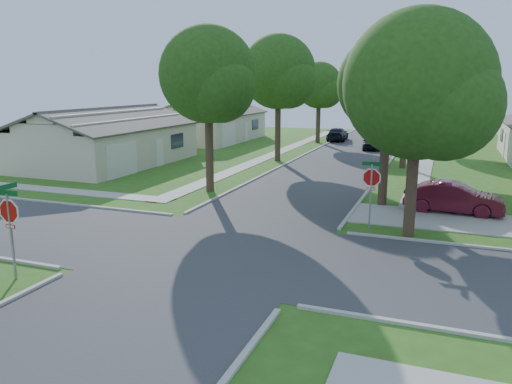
{
  "coord_description": "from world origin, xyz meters",
  "views": [
    {
      "loc": [
        7.35,
        -15.61,
        5.9
      ],
      "look_at": [
        0.38,
        2.83,
        1.6
      ],
      "focal_mm": 35.0,
      "sensor_mm": 36.0,
      "label": 1
    }
  ],
  "objects_px": {
    "tree_w_mid": "(279,75)",
    "car_driveway": "(454,198)",
    "stop_sign_ne": "(371,181)",
    "tree_ne_corner": "(420,92)",
    "stop_sign_sw": "(9,215)",
    "tree_w_near": "(209,79)",
    "tree_w_far": "(320,87)",
    "house_nw_near": "(108,144)",
    "car_curb_west": "(337,134)",
    "tree_e_mid": "(409,78)",
    "car_curb_east": "(372,142)",
    "house_nw_far": "(209,126)",
    "tree_e_far": "(419,83)",
    "tree_e_near": "(389,89)"
  },
  "relations": [
    {
      "from": "tree_w_near",
      "to": "house_nw_far",
      "type": "distance_m",
      "value": 26.05
    },
    {
      "from": "tree_w_mid",
      "to": "tree_e_far",
      "type": "bearing_deg",
      "value": 54.15
    },
    {
      "from": "tree_w_mid",
      "to": "tree_ne_corner",
      "type": "distance_m",
      "value": 20.1
    },
    {
      "from": "tree_e_near",
      "to": "tree_w_near",
      "type": "relative_size",
      "value": 0.92
    },
    {
      "from": "tree_w_near",
      "to": "tree_e_far",
      "type": "bearing_deg",
      "value": 69.4
    },
    {
      "from": "stop_sign_ne",
      "to": "tree_e_far",
      "type": "distance_m",
      "value": 29.57
    },
    {
      "from": "tree_ne_corner",
      "to": "stop_sign_ne",
      "type": "bearing_deg",
      "value": 163.45
    },
    {
      "from": "stop_sign_sw",
      "to": "car_curb_west",
      "type": "bearing_deg",
      "value": 87.92
    },
    {
      "from": "stop_sign_sw",
      "to": "tree_ne_corner",
      "type": "bearing_deg",
      "value": 38.84
    },
    {
      "from": "tree_ne_corner",
      "to": "house_nw_near",
      "type": "xyz_separation_m",
      "value": [
        -22.35,
        10.79,
        -4.08
      ]
    },
    {
      "from": "car_curb_west",
      "to": "tree_w_far",
      "type": "bearing_deg",
      "value": 56.05
    },
    {
      "from": "stop_sign_sw",
      "to": "car_curb_east",
      "type": "distance_m",
      "value": 35.75
    },
    {
      "from": "tree_w_far",
      "to": "house_nw_near",
      "type": "xyz_separation_m",
      "value": [
        -11.34,
        -19.01,
        -3.99
      ]
    },
    {
      "from": "tree_e_mid",
      "to": "tree_w_near",
      "type": "relative_size",
      "value": 1.03
    },
    {
      "from": "tree_w_far",
      "to": "house_nw_near",
      "type": "relative_size",
      "value": 0.59
    },
    {
      "from": "tree_w_far",
      "to": "house_nw_far",
      "type": "xyz_separation_m",
      "value": [
        -11.34,
        -2.01,
        -3.99
      ]
    },
    {
      "from": "tree_e_near",
      "to": "tree_e_mid",
      "type": "distance_m",
      "value": 12.02
    },
    {
      "from": "tree_e_far",
      "to": "car_curb_east",
      "type": "distance_m",
      "value": 7.26
    },
    {
      "from": "stop_sign_ne",
      "to": "tree_w_near",
      "type": "height_order",
      "value": "tree_w_near"
    },
    {
      "from": "tree_e_mid",
      "to": "tree_w_far",
      "type": "distance_m",
      "value": 16.06
    },
    {
      "from": "tree_e_near",
      "to": "tree_ne_corner",
      "type": "bearing_deg",
      "value": -71.47
    },
    {
      "from": "tree_e_far",
      "to": "tree_w_far",
      "type": "relative_size",
      "value": 1.09
    },
    {
      "from": "tree_w_near",
      "to": "tree_w_far",
      "type": "relative_size",
      "value": 1.12
    },
    {
      "from": "tree_w_mid",
      "to": "car_driveway",
      "type": "xyz_separation_m",
      "value": [
        12.6,
        -12.31,
        -5.77
      ]
    },
    {
      "from": "tree_ne_corner",
      "to": "tree_e_mid",
      "type": "bearing_deg",
      "value": 95.45
    },
    {
      "from": "tree_w_mid",
      "to": "car_curb_west",
      "type": "relative_size",
      "value": 2.06
    },
    {
      "from": "tree_e_near",
      "to": "tree_w_near",
      "type": "bearing_deg",
      "value": 180.0
    },
    {
      "from": "stop_sign_sw",
      "to": "tree_w_near",
      "type": "relative_size",
      "value": 0.33
    },
    {
      "from": "tree_w_far",
      "to": "car_curb_east",
      "type": "bearing_deg",
      "value": -30.68
    },
    {
      "from": "stop_sign_ne",
      "to": "car_curb_west",
      "type": "relative_size",
      "value": 0.64
    },
    {
      "from": "tree_ne_corner",
      "to": "car_curb_east",
      "type": "xyz_separation_m",
      "value": [
        -5.16,
        26.33,
        -4.91
      ]
    },
    {
      "from": "stop_sign_sw",
      "to": "tree_w_near",
      "type": "height_order",
      "value": "tree_w_near"
    },
    {
      "from": "tree_e_mid",
      "to": "house_nw_far",
      "type": "distance_m",
      "value": 23.95
    },
    {
      "from": "tree_e_far",
      "to": "house_nw_far",
      "type": "bearing_deg",
      "value": -174.47
    },
    {
      "from": "tree_e_near",
      "to": "house_nw_far",
      "type": "bearing_deg",
      "value": 132.06
    },
    {
      "from": "stop_sign_sw",
      "to": "stop_sign_ne",
      "type": "distance_m",
      "value": 13.29
    },
    {
      "from": "tree_w_mid",
      "to": "car_curb_west",
      "type": "xyz_separation_m",
      "value": [
        1.44,
        15.53,
        -5.81
      ]
    },
    {
      "from": "car_driveway",
      "to": "car_curb_east",
      "type": "xyz_separation_m",
      "value": [
        -6.76,
        21.83,
        -0.04
      ]
    },
    {
      "from": "tree_w_far",
      "to": "car_curb_east",
      "type": "relative_size",
      "value": 2.02
    },
    {
      "from": "house_nw_near",
      "to": "car_driveway",
      "type": "bearing_deg",
      "value": -14.73
    },
    {
      "from": "stop_sign_ne",
      "to": "car_curb_west",
      "type": "bearing_deg",
      "value": 103.94
    },
    {
      "from": "tree_w_near",
      "to": "stop_sign_ne",
      "type": "bearing_deg",
      "value": -24.74
    },
    {
      "from": "car_driveway",
      "to": "car_curb_east",
      "type": "height_order",
      "value": "car_driveway"
    },
    {
      "from": "tree_e_near",
      "to": "tree_e_mid",
      "type": "relative_size",
      "value": 0.9
    },
    {
      "from": "house_nw_near",
      "to": "car_curb_west",
      "type": "height_order",
      "value": "house_nw_near"
    },
    {
      "from": "stop_sign_ne",
      "to": "tree_e_mid",
      "type": "relative_size",
      "value": 0.32
    },
    {
      "from": "stop_sign_sw",
      "to": "tree_e_far",
      "type": "height_order",
      "value": "tree_e_far"
    },
    {
      "from": "tree_e_mid",
      "to": "house_nw_near",
      "type": "height_order",
      "value": "tree_e_mid"
    },
    {
      "from": "stop_sign_ne",
      "to": "car_driveway",
      "type": "bearing_deg",
      "value": 50.82
    },
    {
      "from": "stop_sign_sw",
      "to": "tree_e_near",
      "type": "height_order",
      "value": "tree_e_near"
    }
  ]
}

